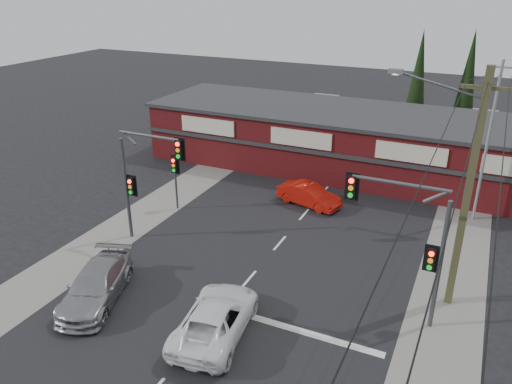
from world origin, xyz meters
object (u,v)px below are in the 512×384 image
at_px(shop_building, 333,138).
at_px(utility_pole, 465,186).
at_px(red_sedan, 309,195).
at_px(white_suv, 216,318).
at_px(silver_suv, 96,286).

xyz_separation_m(shop_building, utility_pole, (9.36, -14.00, 3.26)).
bearing_deg(red_sedan, utility_pole, -113.64).
height_order(white_suv, shop_building, shop_building).
bearing_deg(utility_pole, silver_suv, -155.37).
xyz_separation_m(white_suv, red_sedan, (-0.68, 12.80, -0.05)).
relative_size(white_suv, shop_building, 0.19).
relative_size(red_sedan, utility_pole, 0.40).
distance_m(white_suv, utility_pole, 10.95).
bearing_deg(white_suv, utility_pole, -151.23).
height_order(white_suv, silver_suv, silver_suv).
xyz_separation_m(silver_suv, red_sedan, (5.02, 13.07, -0.07)).
height_order(red_sedan, shop_building, shop_building).
bearing_deg(red_sedan, silver_suv, 173.87).
bearing_deg(shop_building, red_sedan, -83.84).
relative_size(white_suv, red_sedan, 1.28).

